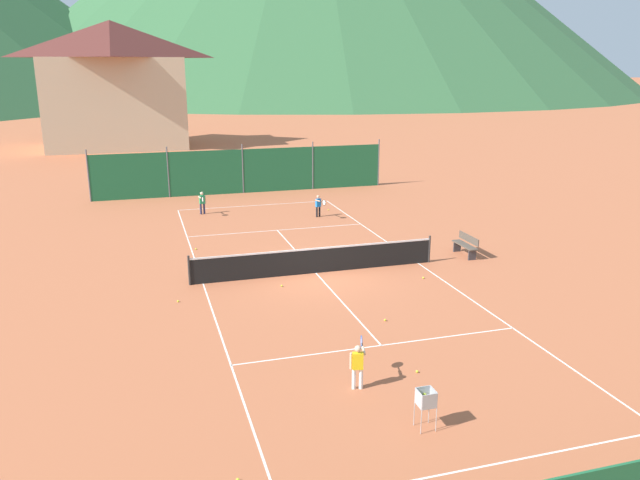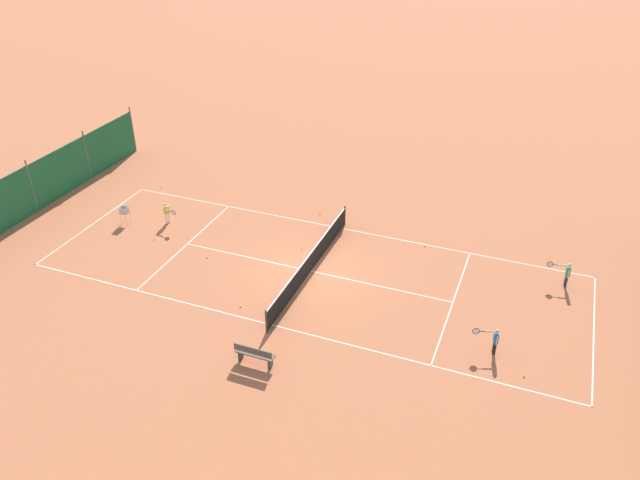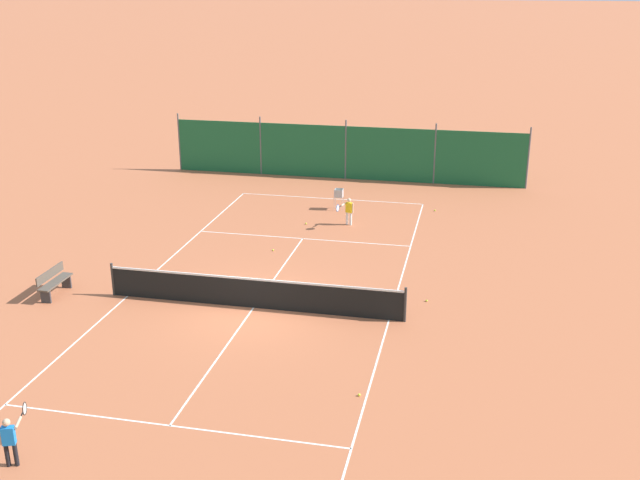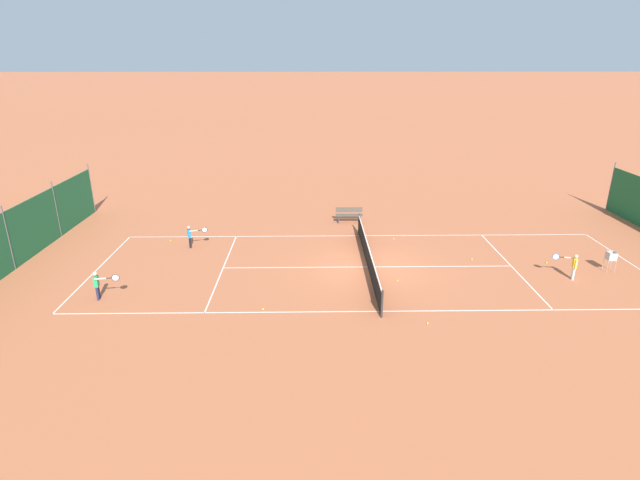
% 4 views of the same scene
% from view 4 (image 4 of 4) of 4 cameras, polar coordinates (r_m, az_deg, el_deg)
% --- Properties ---
extents(ground_plane, '(600.00, 600.00, 0.00)m').
position_cam_4_polar(ground_plane, '(22.23, 5.49, -3.08)').
color(ground_plane, '#B7603D').
extents(court_line_markings, '(8.25, 23.85, 0.01)m').
position_cam_4_polar(court_line_markings, '(22.23, 5.49, -3.08)').
color(court_line_markings, white).
rests_on(court_line_markings, ground).
extents(tennis_net, '(9.18, 0.08, 1.06)m').
position_cam_4_polar(tennis_net, '(22.03, 5.53, -1.89)').
color(tennis_net, '#2D2D2D').
rests_on(tennis_net, ground).
extents(windscreen_fence_far, '(17.28, 0.08, 2.90)m').
position_cam_4_polar(windscreen_fence_far, '(25.23, -32.01, -0.14)').
color(windscreen_fence_far, '#1E6038').
rests_on(windscreen_fence_far, ground).
extents(player_far_service, '(0.36, 0.98, 1.10)m').
position_cam_4_polar(player_far_service, '(24.95, -14.58, 0.58)').
color(player_far_service, black).
rests_on(player_far_service, ground).
extents(player_near_baseline, '(0.56, 0.90, 1.11)m').
position_cam_4_polar(player_near_baseline, '(23.23, 26.95, -2.52)').
color(player_near_baseline, white).
rests_on(player_near_baseline, ground).
extents(player_near_service, '(0.39, 1.00, 1.15)m').
position_cam_4_polar(player_near_service, '(20.80, -24.05, -4.53)').
color(player_near_service, '#23284C').
rests_on(player_near_service, ground).
extents(tennis_ball_alley_right, '(0.07, 0.07, 0.07)m').
position_cam_4_polar(tennis_ball_alley_right, '(17.99, 12.19, -9.30)').
color(tennis_ball_alley_right, '#CCE033').
rests_on(tennis_ball_alley_right, ground).
extents(tennis_ball_service_box, '(0.07, 0.07, 0.07)m').
position_cam_4_polar(tennis_ball_service_box, '(18.63, -6.54, -7.86)').
color(tennis_ball_service_box, '#CCE033').
rests_on(tennis_ball_service_box, ground).
extents(tennis_ball_near_corner, '(0.07, 0.07, 0.07)m').
position_cam_4_polar(tennis_ball_near_corner, '(23.91, 16.97, -2.11)').
color(tennis_ball_near_corner, '#CCE033').
rests_on(tennis_ball_near_corner, ground).
extents(tennis_ball_by_net_left, '(0.07, 0.07, 0.07)m').
position_cam_4_polar(tennis_ball_by_net_left, '(24.70, 24.47, -2.38)').
color(tennis_ball_by_net_left, '#CCE033').
rests_on(tennis_ball_by_net_left, ground).
extents(tennis_ball_mid_court, '(0.07, 0.07, 0.07)m').
position_cam_4_polar(tennis_ball_mid_court, '(25.68, 8.42, 0.13)').
color(tennis_ball_mid_court, '#CCE033').
rests_on(tennis_ball_mid_court, ground).
extents(tennis_ball_far_corner, '(0.07, 0.07, 0.07)m').
position_cam_4_polar(tennis_ball_far_corner, '(20.98, 8.86, -4.62)').
color(tennis_ball_far_corner, '#CCE033').
rests_on(tennis_ball_far_corner, ground).
extents(tennis_ball_alley_left, '(0.07, 0.07, 0.07)m').
position_cam_4_polar(tennis_ball_alley_left, '(26.30, -16.71, -0.04)').
color(tennis_ball_alley_left, '#CCE033').
rests_on(tennis_ball_alley_left, ground).
extents(ball_hopper, '(0.36, 0.36, 0.89)m').
position_cam_4_polar(ball_hopper, '(24.83, 30.32, -1.71)').
color(ball_hopper, '#B7B7BC').
rests_on(ball_hopper, ground).
extents(courtside_bench, '(0.36, 1.50, 0.84)m').
position_cam_4_polar(courtside_bench, '(27.97, 3.35, 2.91)').
color(courtside_bench, '#51473D').
rests_on(courtside_bench, ground).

